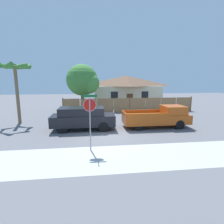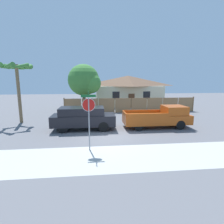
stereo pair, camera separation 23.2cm
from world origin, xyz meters
The scene contains 9 objects.
ground_plane centered at (0.00, 0.00, 0.00)m, with size 80.00×80.00×0.00m, color slate.
sidewalk_strip centered at (0.00, -3.60, 0.00)m, with size 36.00×3.20×0.01m.
wooden_fence centered at (3.64, 8.89, 0.88)m, with size 16.04×0.12×1.86m.
house centered at (4.50, 15.52, 2.39)m, with size 10.70×6.11×4.61m.
oak_tree centered at (-1.92, 10.74, 3.82)m, with size 4.13×3.94×5.88m.
palm_tree centered at (-7.58, 4.73, 4.58)m, with size 2.64×2.84×5.34m.
red_suv centered at (-1.73, 1.81, 0.98)m, with size 4.90×1.93×1.79m.
orange_pickup centered at (4.52, 1.80, 0.86)m, with size 5.42×1.91×1.78m.
stop_sign centered at (-1.15, -2.48, 2.21)m, with size 0.80×0.72×3.29m.
Camera 2 is at (-0.86, -11.82, 3.83)m, focal length 28.00 mm.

